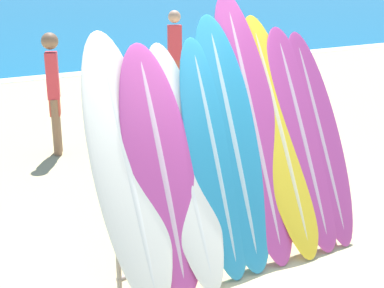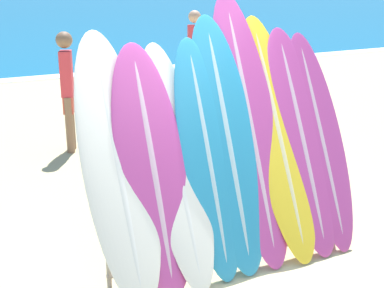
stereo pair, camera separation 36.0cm
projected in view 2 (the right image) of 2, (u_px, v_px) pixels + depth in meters
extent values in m
cube|color=white|center=(14.00, 80.00, 13.05)|extent=(120.00, 0.60, 0.01)
cylinder|color=gray|center=(107.00, 243.00, 4.29)|extent=(0.04, 0.04, 0.85)
cylinder|color=gray|center=(333.00, 192.00, 5.29)|extent=(0.04, 0.04, 0.85)
cylinder|color=gray|center=(233.00, 173.00, 4.67)|extent=(2.37, 0.04, 0.04)
cylinder|color=gray|center=(231.00, 245.00, 4.88)|extent=(2.37, 0.04, 0.04)
ellipsoid|color=silver|center=(118.00, 167.00, 4.22)|extent=(0.58, 1.06, 2.07)
ellipsoid|color=silver|center=(118.00, 167.00, 4.22)|extent=(0.10, 1.03, 1.99)
ellipsoid|color=#B23D8E|center=(152.00, 169.00, 4.32)|extent=(0.60, 0.87, 1.97)
ellipsoid|color=#CAA1BE|center=(152.00, 169.00, 4.32)|extent=(0.11, 0.85, 1.90)
ellipsoid|color=silver|center=(177.00, 165.00, 4.44)|extent=(0.49, 1.01, 1.94)
ellipsoid|color=silver|center=(177.00, 165.00, 4.44)|extent=(0.09, 0.98, 1.87)
ellipsoid|color=teal|center=(208.00, 158.00, 4.54)|extent=(0.49, 0.87, 1.98)
ellipsoid|color=#98BACC|center=(208.00, 158.00, 4.54)|extent=(0.09, 0.85, 1.91)
ellipsoid|color=teal|center=(228.00, 144.00, 4.64)|extent=(0.57, 0.96, 2.16)
ellipsoid|color=#98BACC|center=(228.00, 144.00, 4.64)|extent=(0.10, 0.93, 2.08)
ellipsoid|color=#B23D8E|center=(250.00, 129.00, 4.77)|extent=(0.57, 1.07, 2.34)
ellipsoid|color=#CAA1BE|center=(250.00, 129.00, 4.77)|extent=(0.10, 1.04, 2.25)
ellipsoid|color=yellow|center=(278.00, 137.00, 4.90)|extent=(0.55, 1.10, 2.13)
ellipsoid|color=beige|center=(278.00, 137.00, 4.90)|extent=(0.10, 1.06, 2.05)
ellipsoid|color=#B23D8E|center=(301.00, 140.00, 4.99)|extent=(0.56, 1.01, 2.02)
ellipsoid|color=#CAA1BE|center=(301.00, 140.00, 4.99)|extent=(0.10, 0.98, 1.94)
ellipsoid|color=#B23D8E|center=(321.00, 140.00, 5.09)|extent=(0.51, 0.98, 1.96)
ellipsoid|color=#CAA1BE|center=(321.00, 140.00, 5.09)|extent=(0.09, 0.95, 1.88)
cylinder|color=tan|center=(199.00, 81.00, 10.73)|extent=(0.12, 0.12, 0.86)
cylinder|color=tan|center=(190.00, 81.00, 10.70)|extent=(0.12, 0.12, 0.86)
cube|color=#CC4C3D|center=(195.00, 66.00, 10.62)|extent=(0.28, 0.22, 0.26)
cube|color=#DB3842|center=(195.00, 42.00, 10.48)|extent=(0.30, 0.25, 0.67)
sphere|color=tan|center=(195.00, 17.00, 10.33)|extent=(0.24, 0.24, 0.24)
cylinder|color=#846047|center=(71.00, 122.00, 7.84)|extent=(0.11, 0.11, 0.82)
cylinder|color=#846047|center=(69.00, 125.00, 7.67)|extent=(0.11, 0.11, 0.82)
cube|color=#CC4C3D|center=(69.00, 104.00, 7.67)|extent=(0.21, 0.27, 0.25)
cube|color=#DB3842|center=(66.00, 74.00, 7.53)|extent=(0.24, 0.29, 0.64)
sphere|color=#846047|center=(64.00, 40.00, 7.39)|extent=(0.23, 0.23, 0.23)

